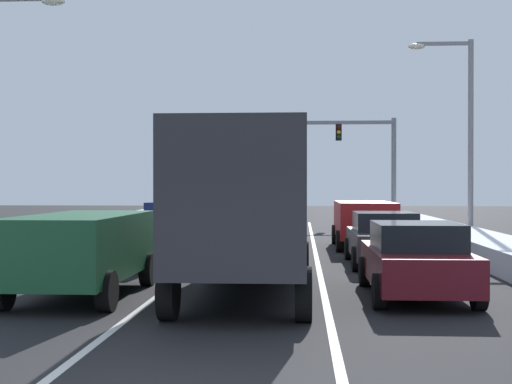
{
  "coord_description": "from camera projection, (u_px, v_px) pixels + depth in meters",
  "views": [
    {
      "loc": [
        1.23,
        -7.07,
        2.25
      ],
      "look_at": [
        -0.78,
        24.93,
        1.97
      ],
      "focal_mm": 50.84,
      "sensor_mm": 36.0,
      "label": 1
    }
  ],
  "objects": [
    {
      "name": "snow_bank_left_shoulder",
      "position": [
        66.0,
        237.0,
        25.3
      ],
      "size": [
        1.92,
        39.05,
        0.88
      ],
      "primitive_type": "cube",
      "color": "white",
      "rests_on": "ground"
    },
    {
      "name": "lane_stripe_between_center_lane_and_left_lane",
      "position": [
        216.0,
        251.0,
        24.97
      ],
      "size": [
        0.14,
        39.05,
        0.01
      ],
      "primitive_type": "cube",
      "color": "silver",
      "rests_on": "ground"
    },
    {
      "name": "suv_red_right_lane_third",
      "position": [
        364.0,
        220.0,
        26.13
      ],
      "size": [
        2.16,
        4.9,
        1.67
      ],
      "color": "maroon",
      "rests_on": "ground"
    },
    {
      "name": "suv_green_left_lane_nearest",
      "position": [
        83.0,
        247.0,
        14.62
      ],
      "size": [
        2.16,
        4.9,
        1.67
      ],
      "color": "#1E5633",
      "rests_on": "ground"
    },
    {
      "name": "ground_plane",
      "position": [
        260.0,
        262.0,
        21.32
      ],
      "size": [
        120.0,
        120.0,
        0.0
      ],
      "primitive_type": "plane",
      "color": "black"
    },
    {
      "name": "lane_stripe_between_right_lane_and_center_lane",
      "position": [
        315.0,
        251.0,
        24.76
      ],
      "size": [
        0.14,
        39.05,
        0.01
      ],
      "primitive_type": "cube",
      "color": "silver",
      "rests_on": "ground"
    },
    {
      "name": "suv_tan_center_lane_second",
      "position": [
        257.0,
        225.0,
        22.48
      ],
      "size": [
        2.16,
        4.9,
        1.67
      ],
      "color": "#937F60",
      "rests_on": "ground"
    },
    {
      "name": "sedan_maroon_right_lane_nearest",
      "position": [
        416.0,
        259.0,
        14.59
      ],
      "size": [
        2.0,
        4.5,
        1.51
      ],
      "color": "maroon",
      "rests_on": "ground"
    },
    {
      "name": "snow_bank_right_shoulder",
      "position": [
        473.0,
        243.0,
        24.42
      ],
      "size": [
        1.93,
        39.05,
        0.66
      ],
      "primitive_type": "cube",
      "color": "white",
      "rests_on": "ground"
    },
    {
      "name": "sedan_charcoal_right_lane_second",
      "position": [
        384.0,
        238.0,
        20.41
      ],
      "size": [
        2.0,
        4.5,
        1.51
      ],
      "color": "#38383D",
      "rests_on": "ground"
    },
    {
      "name": "suv_navy_left_lane_third",
      "position": [
        183.0,
        219.0,
        27.12
      ],
      "size": [
        2.16,
        4.9,
        1.67
      ],
      "color": "navy",
      "rests_on": "ground"
    },
    {
      "name": "traffic_light_gantry",
      "position": [
        303.0,
        141.0,
        42.44
      ],
      "size": [
        14.0,
        0.47,
        6.2
      ],
      "color": "slate",
      "rests_on": "ground"
    },
    {
      "name": "sedan_white_center_lane_third",
      "position": [
        270.0,
        223.0,
        29.07
      ],
      "size": [
        2.0,
        4.5,
        1.51
      ],
      "color": "silver",
      "rests_on": "ground"
    },
    {
      "name": "box_truck_center_lane_nearest",
      "position": [
        247.0,
        203.0,
        14.41
      ],
      "size": [
        2.53,
        7.2,
        3.36
      ],
      "color": "slate",
      "rests_on": "ground"
    },
    {
      "name": "street_lamp_right_mid",
      "position": [
        462.0,
        121.0,
        29.65
      ],
      "size": [
        2.66,
        0.36,
        8.23
      ],
      "color": "gray",
      "rests_on": "ground"
    },
    {
      "name": "sedan_black_left_lane_second",
      "position": [
        135.0,
        238.0,
        20.6
      ],
      "size": [
        2.0,
        4.5,
        1.51
      ],
      "color": "black",
      "rests_on": "ground"
    }
  ]
}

